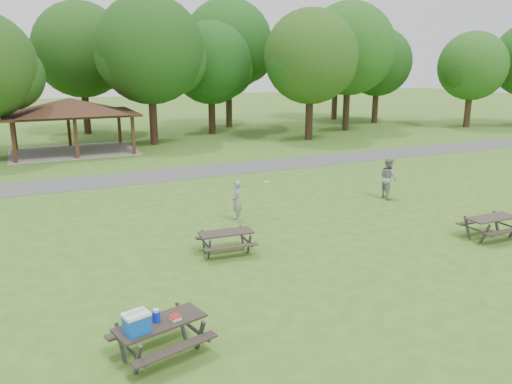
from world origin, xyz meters
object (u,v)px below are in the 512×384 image
object	(u,v)px
picnic_table_near	(153,327)
picnic_table_middle	(226,237)
frisbee_catcher	(388,178)
frisbee_thrower	(237,201)

from	to	relation	value
picnic_table_near	picnic_table_middle	world-z (taller)	picnic_table_near
frisbee_catcher	picnic_table_near	bearing A→B (deg)	130.57
picnic_table_near	frisbee_thrower	size ratio (longest dim) A/B	1.37
picnic_table_near	frisbee_catcher	size ratio (longest dim) A/B	1.17
frisbee_thrower	frisbee_catcher	xyz separation A→B (m)	(7.73, 0.22, 0.14)
picnic_table_near	frisbee_catcher	distance (m)	15.50
picnic_table_near	frisbee_thrower	distance (m)	9.73
picnic_table_near	picnic_table_middle	size ratio (longest dim) A/B	1.21
frisbee_catcher	picnic_table_middle	bearing A→B (deg)	117.21
picnic_table_middle	frisbee_catcher	bearing A→B (deg)	19.38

